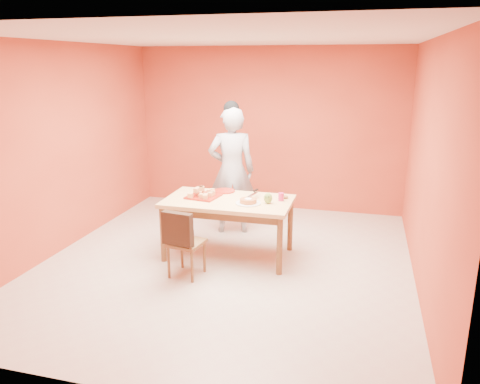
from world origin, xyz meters
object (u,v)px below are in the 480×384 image
(pastry_platter, at_px, (203,196))
(magenta_glass, at_px, (281,197))
(dining_table, at_px, (228,207))
(red_dinner_plate, at_px, (224,191))
(sponge_cake, at_px, (248,201))
(egg_ornament, at_px, (268,198))
(dining_chair, at_px, (186,241))
(person, at_px, (232,171))
(checker_tin, at_px, (285,197))

(pastry_platter, relative_size, magenta_glass, 3.77)
(magenta_glass, bearing_deg, dining_table, -169.41)
(red_dinner_plate, bearing_deg, dining_table, -66.02)
(sponge_cake, bearing_deg, dining_table, 159.10)
(egg_ornament, xyz_separation_m, magenta_glass, (0.13, 0.16, -0.02))
(pastry_platter, height_order, red_dinner_plate, pastry_platter)
(dining_chair, distance_m, magenta_glass, 1.33)
(dining_table, height_order, pastry_platter, pastry_platter)
(dining_chair, bearing_deg, red_dinner_plate, 89.68)
(egg_ornament, bearing_deg, person, 107.46)
(dining_table, bearing_deg, pastry_platter, 176.19)
(person, bearing_deg, pastry_platter, 64.08)
(pastry_platter, bearing_deg, magenta_glass, 5.73)
(person, height_order, sponge_cake, person)
(dining_chair, relative_size, person, 0.45)
(dining_table, height_order, egg_ornament, egg_ornament)
(pastry_platter, distance_m, red_dinner_plate, 0.38)
(dining_table, height_order, person, person)
(person, relative_size, magenta_glass, 18.33)
(dining_table, xyz_separation_m, pastry_platter, (-0.34, 0.02, 0.11))
(red_dinner_plate, height_order, checker_tin, checker_tin)
(magenta_glass, bearing_deg, sponge_cake, -147.49)
(dining_table, relative_size, pastry_platter, 4.22)
(magenta_glass, bearing_deg, pastry_platter, -174.27)
(person, xyz_separation_m, sponge_cake, (0.50, -1.01, -0.13))
(egg_ornament, xyz_separation_m, checker_tin, (0.16, 0.28, -0.05))
(sponge_cake, distance_m, checker_tin, 0.53)
(pastry_platter, bearing_deg, dining_table, -3.81)
(red_dinner_plate, height_order, sponge_cake, sponge_cake)
(magenta_glass, bearing_deg, person, 138.26)
(magenta_glass, bearing_deg, red_dinner_plate, 164.29)
(dining_table, distance_m, checker_tin, 0.73)
(egg_ornament, distance_m, checker_tin, 0.32)
(dining_table, relative_size, red_dinner_plate, 5.68)
(sponge_cake, bearing_deg, dining_chair, -135.12)
(egg_ornament, height_order, checker_tin, egg_ornament)
(dining_chair, relative_size, sponge_cake, 3.98)
(dining_chair, xyz_separation_m, person, (0.10, 1.60, 0.49))
(person, xyz_separation_m, red_dinner_plate, (0.06, -0.54, -0.15))
(dining_table, xyz_separation_m, dining_chair, (-0.31, -0.71, -0.23))
(pastry_platter, relative_size, sponge_cake, 1.81)
(dining_chair, bearing_deg, checker_tin, 51.69)
(dining_table, height_order, sponge_cake, sponge_cake)
(dining_chair, height_order, pastry_platter, dining_chair)
(sponge_cake, relative_size, checker_tin, 2.28)
(dining_table, relative_size, dining_chair, 1.92)
(dining_chair, relative_size, red_dinner_plate, 2.95)
(red_dinner_plate, height_order, egg_ornament, egg_ornament)
(sponge_cake, bearing_deg, red_dinner_plate, 134.01)
(egg_ornament, relative_size, magenta_glass, 1.33)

